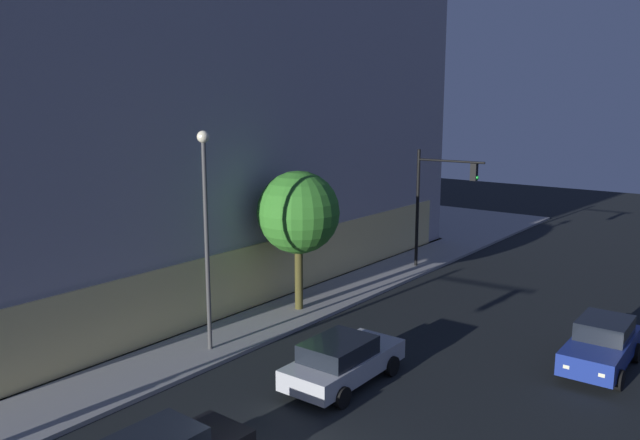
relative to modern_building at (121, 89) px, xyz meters
The scene contains 6 objects.
modern_building is the anchor object (origin of this frame).
traffic_light_far_corner 18.44m from the modern_building, 58.51° to the right, with size 0.38×3.86×6.55m.
street_lamp_sidewalk 15.90m from the modern_building, 114.84° to the right, with size 0.44×0.44×8.11m.
sidewalk_tree 14.52m from the modern_building, 93.13° to the right, with size 3.63×3.63×6.19m.
car_silver 22.02m from the modern_building, 105.97° to the right, with size 4.76×2.17×1.61m.
car_blue 27.30m from the modern_building, 87.60° to the right, with size 4.61×2.12×1.73m.
Camera 1 is at (-10.48, -9.40, 9.23)m, focal length 35.26 mm.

